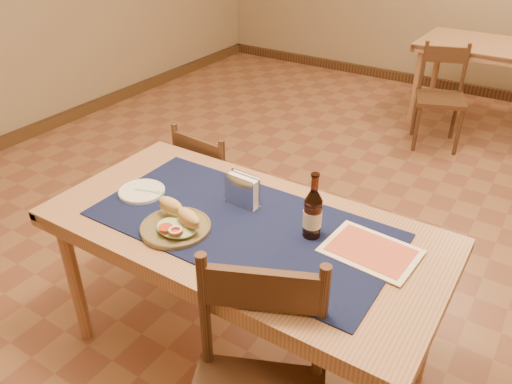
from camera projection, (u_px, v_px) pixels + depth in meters
The scene contains 13 objects.
room at pixel (341, 18), 2.21m from camera, with size 6.04×7.04×2.84m.
main_table at pixel (243, 241), 2.02m from camera, with size 1.60×0.80×0.75m.
placemat at pixel (242, 224), 1.97m from camera, with size 1.20×0.60×0.01m, color #0F173A.
baseboard at pixel (321, 257), 2.91m from camera, with size 6.00×7.00×0.10m.
back_table at pixel (511, 57), 4.26m from camera, with size 1.53×0.80×0.75m.
chair_main_far at pixel (218, 189), 2.83m from camera, with size 0.42×0.42×0.84m.
chair_back_near at pixel (441, 95), 4.13m from camera, with size 0.49×0.49×0.83m.
sandwich_plate at pixel (177, 224), 1.92m from camera, with size 0.28×0.28×0.11m.
side_plate at pixel (142, 191), 2.17m from camera, with size 0.20×0.20×0.02m.
fork at pixel (151, 191), 2.15m from camera, with size 0.13×0.06×0.00m.
beer_bottle at pixel (313, 214), 1.85m from camera, with size 0.07×0.07×0.27m.
napkin_holder at pixel (242, 191), 2.06m from camera, with size 0.16×0.06×0.14m.
menu_card at pixel (371, 251), 1.82m from camera, with size 0.35×0.27×0.01m.
Camera 1 is at (0.93, -2.14, 1.88)m, focal length 35.00 mm.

